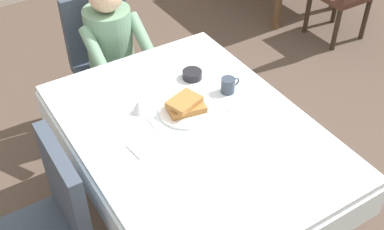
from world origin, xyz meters
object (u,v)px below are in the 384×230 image
at_px(diner_person, 112,46).
at_px(cup_coffee, 228,85).
at_px(knife_right_of_plate, 219,102).
at_px(syrup_pitcher, 139,106).
at_px(chair_diner, 105,53).
at_px(plate_breakfast, 186,111).
at_px(fork_left_of_plate, 155,127).
at_px(breakfast_stack, 185,105).
at_px(bowl_butter, 192,75).
at_px(spoon_near_edge, 219,145).
at_px(dining_table_main, 193,141).
at_px(chair_left_side, 50,222).

xyz_separation_m(diner_person, cup_coffee, (0.29, -0.86, 0.11)).
bearing_deg(knife_right_of_plate, syrup_pitcher, 69.08).
bearing_deg(chair_diner, plate_breakfast, 90.48).
height_order(cup_coffee, fork_left_of_plate, cup_coffee).
relative_size(chair_diner, fork_left_of_plate, 5.17).
bearing_deg(breakfast_stack, cup_coffee, 4.95).
bearing_deg(bowl_butter, knife_right_of_plate, -89.43).
height_order(breakfast_stack, spoon_near_edge, breakfast_stack).
relative_size(cup_coffee, syrup_pitcher, 1.41).
relative_size(plate_breakfast, spoon_near_edge, 1.87).
distance_m(cup_coffee, bowl_butter, 0.23).
height_order(dining_table_main, plate_breakfast, plate_breakfast).
bearing_deg(diner_person, cup_coffee, 108.74).
bearing_deg(plate_breakfast, breakfast_stack, 107.29).
distance_m(breakfast_stack, bowl_butter, 0.30).
xyz_separation_m(diner_person, syrup_pitcher, (-0.19, -0.76, 0.11)).
height_order(chair_diner, bowl_butter, chair_diner).
distance_m(diner_person, chair_left_side, 1.30).
height_order(diner_person, spoon_near_edge, diner_person).
relative_size(diner_person, breakfast_stack, 5.40).
bearing_deg(spoon_near_edge, chair_left_side, 168.09).
relative_size(diner_person, cup_coffee, 9.91).
relative_size(cup_coffee, fork_left_of_plate, 0.63).
bearing_deg(knife_right_of_plate, diner_person, 12.10).
height_order(breakfast_stack, cup_coffee, cup_coffee).
bearing_deg(bowl_butter, dining_table_main, -121.53).
relative_size(dining_table_main, bowl_butter, 13.85).
relative_size(chair_diner, cup_coffee, 8.23).
xyz_separation_m(diner_person, spoon_near_edge, (0.01, -1.18, 0.07)).
bearing_deg(chair_left_side, chair_diner, -34.24).
height_order(breakfast_stack, fork_left_of_plate, breakfast_stack).
xyz_separation_m(chair_diner, bowl_butter, (0.20, -0.81, 0.23)).
distance_m(diner_person, spoon_near_edge, 1.18).
distance_m(dining_table_main, diner_person, 1.01).
bearing_deg(dining_table_main, knife_right_of_plate, 24.65).
xyz_separation_m(diner_person, plate_breakfast, (0.01, -0.89, 0.08)).
height_order(chair_diner, cup_coffee, chair_diner).
xyz_separation_m(chair_left_side, syrup_pitcher, (0.60, 0.25, 0.25)).
xyz_separation_m(plate_breakfast, fork_left_of_plate, (-0.19, -0.02, -0.01)).
height_order(bowl_butter, spoon_near_edge, bowl_butter).
height_order(dining_table_main, chair_diner, chair_diner).
bearing_deg(plate_breakfast, chair_left_side, -171.31).
relative_size(bowl_butter, syrup_pitcher, 1.37).
xyz_separation_m(syrup_pitcher, spoon_near_edge, (0.21, -0.42, -0.04)).
distance_m(chair_diner, syrup_pitcher, 0.97).
bearing_deg(spoon_near_edge, dining_table_main, 102.37).
height_order(plate_breakfast, fork_left_of_plate, plate_breakfast).
xyz_separation_m(chair_left_side, spoon_near_edge, (0.81, -0.17, 0.21)).
distance_m(chair_left_side, spoon_near_edge, 0.85).
distance_m(dining_table_main, fork_left_of_plate, 0.21).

